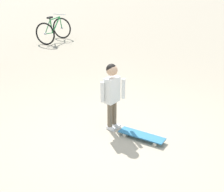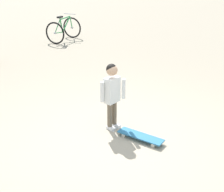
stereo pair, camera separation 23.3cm
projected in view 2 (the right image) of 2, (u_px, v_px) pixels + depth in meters
ground_plane at (118, 144)px, 4.54m from camera, size 50.00×50.00×0.00m
child_person at (112, 90)px, 4.74m from camera, size 0.41×0.26×1.06m
skateboard at (141, 136)px, 4.63m from camera, size 0.56×0.69×0.07m
bicycle_near at (64, 30)px, 10.41m from camera, size 1.26×1.25×0.85m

